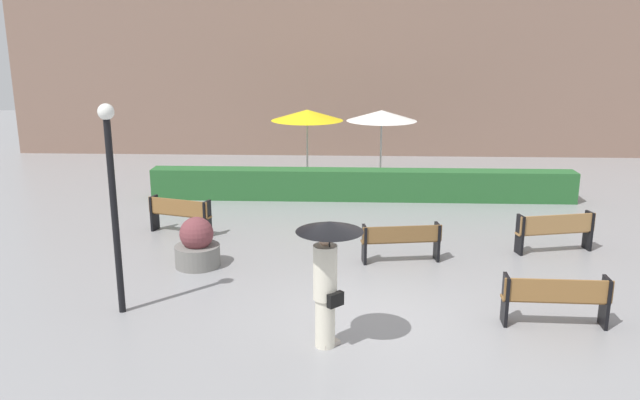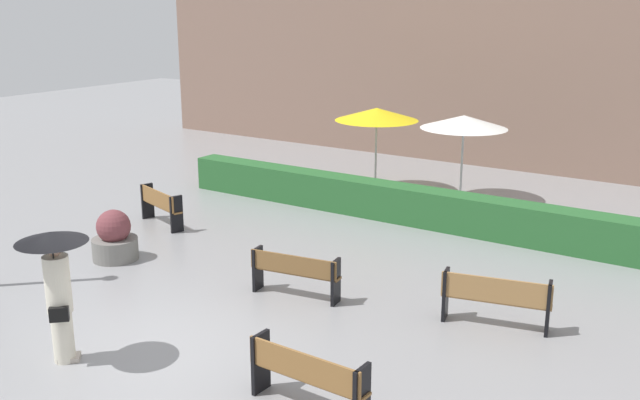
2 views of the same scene
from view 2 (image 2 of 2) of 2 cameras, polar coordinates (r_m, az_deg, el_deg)
The scene contains 11 objects.
ground_plane at distance 12.02m, azimuth -13.36°, elevation -11.36°, with size 60.00×60.00×0.00m, color gray.
bench_far_right at distance 12.57m, azimuth 13.68°, elevation -7.43°, with size 1.83×0.71×0.91m.
bench_mid_center at distance 13.42m, azimuth -1.99°, elevation -5.62°, with size 1.76×0.58×0.84m.
bench_far_left at distance 18.09m, azimuth -12.49°, elevation -0.31°, with size 1.64×0.78×0.89m.
bench_near_right at distance 9.90m, azimuth -1.03°, elevation -13.61°, with size 1.80×0.41×0.89m.
pedestrian_with_umbrella at distance 11.43m, azimuth -20.06°, elevation -5.65°, with size 1.05×1.05×2.11m.
planter_pot at distance 15.97m, azimuth -15.89°, elevation -2.93°, with size 0.96×0.96×1.09m.
patio_umbrella_yellow at distance 20.50m, azimuth 4.49°, elevation 6.75°, with size 2.36×2.36×2.43m.
patio_umbrella_white at distance 19.84m, azimuth 11.28°, elevation 6.05°, with size 2.33×2.33×2.38m.
hedge_strip at distance 18.21m, azimuth 5.93°, elevation -0.18°, with size 12.58×0.70×0.91m, color #28602D.
building_facade at distance 24.55m, azimuth 14.74°, elevation 13.63°, with size 28.00×1.20×9.53m, color #846656.
Camera 2 is at (8.00, -7.21, 5.34)m, focal length 40.62 mm.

